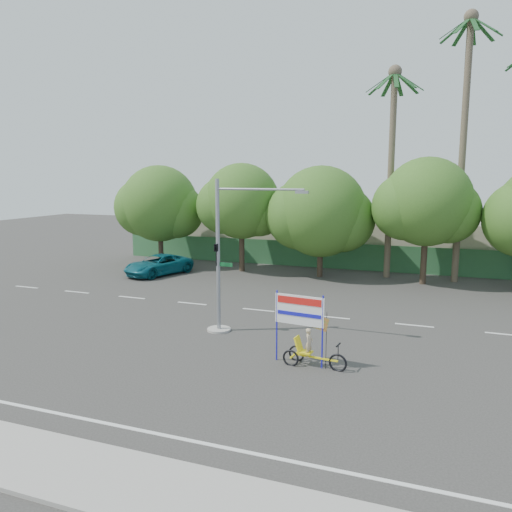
% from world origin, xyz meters
% --- Properties ---
extents(ground, '(120.00, 120.00, 0.00)m').
position_xyz_m(ground, '(0.00, 0.00, 0.00)').
color(ground, '#33302D').
rests_on(ground, ground).
extents(sidewalk_near, '(50.00, 2.40, 0.12)m').
position_xyz_m(sidewalk_near, '(0.00, -7.50, 0.06)').
color(sidewalk_near, gray).
rests_on(sidewalk_near, ground).
extents(fence, '(38.00, 0.08, 2.00)m').
position_xyz_m(fence, '(0.00, 21.50, 1.00)').
color(fence, '#336B3D').
rests_on(fence, ground).
extents(building_left, '(12.00, 8.00, 4.00)m').
position_xyz_m(building_left, '(-10.00, 26.00, 2.00)').
color(building_left, beige).
rests_on(building_left, ground).
extents(building_right, '(14.00, 8.00, 3.60)m').
position_xyz_m(building_right, '(8.00, 26.00, 1.80)').
color(building_right, beige).
rests_on(building_right, ground).
extents(tree_far_left, '(7.14, 6.00, 7.96)m').
position_xyz_m(tree_far_left, '(-14.05, 18.00, 4.76)').
color(tree_far_left, '#473828').
rests_on(tree_far_left, ground).
extents(tree_left, '(6.66, 5.60, 8.07)m').
position_xyz_m(tree_left, '(-7.05, 18.00, 5.06)').
color(tree_left, '#473828').
rests_on(tree_left, ground).
extents(tree_center, '(7.62, 6.40, 7.85)m').
position_xyz_m(tree_center, '(-1.05, 18.00, 4.47)').
color(tree_center, '#473828').
rests_on(tree_center, ground).
extents(tree_right, '(6.90, 5.80, 8.36)m').
position_xyz_m(tree_right, '(5.95, 18.00, 5.24)').
color(tree_right, '#473828').
rests_on(tree_right, ground).
extents(palm_tall, '(3.73, 3.79, 17.45)m').
position_xyz_m(palm_tall, '(8.00, 19.50, 10.46)').
color(palm_tall, '#70604C').
rests_on(palm_tall, ground).
extents(palm_short, '(3.73, 3.79, 14.45)m').
position_xyz_m(palm_short, '(3.50, 19.50, 8.86)').
color(palm_short, '#70604C').
rests_on(palm_short, ground).
extents(traffic_signal, '(4.72, 1.10, 7.00)m').
position_xyz_m(traffic_signal, '(-2.20, 3.98, 2.92)').
color(traffic_signal, gray).
rests_on(traffic_signal, ground).
extents(trike_billboard, '(2.87, 0.80, 2.83)m').
position_xyz_m(trike_billboard, '(2.38, 1.23, 1.14)').
color(trike_billboard, black).
rests_on(trike_billboard, ground).
extents(pickup_truck, '(4.01, 5.72, 1.45)m').
position_xyz_m(pickup_truck, '(-12.17, 14.58, 0.72)').
color(pickup_truck, '#0F5C6B').
rests_on(pickup_truck, ground).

